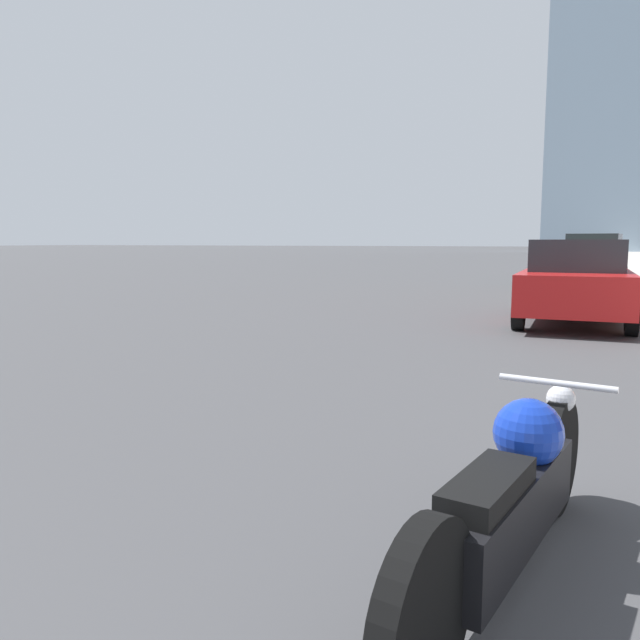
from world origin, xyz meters
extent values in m
cylinder|color=black|center=(3.86, 5.16, 0.33)|extent=(0.20, 0.66, 0.66)
cylinder|color=black|center=(3.58, 3.36, 0.33)|extent=(0.20, 0.66, 0.66)
cube|color=black|center=(3.72, 4.26, 0.34)|extent=(0.45, 1.40, 0.33)
sphere|color=#1433AD|center=(3.76, 4.53, 0.63)|extent=(0.33, 0.33, 0.33)
cube|color=black|center=(3.67, 3.97, 0.56)|extent=(0.31, 0.66, 0.10)
sphere|color=silver|center=(3.86, 5.19, 0.66)|extent=(0.16, 0.16, 0.16)
cylinder|color=silver|center=(3.84, 5.06, 0.77)|extent=(0.62, 0.13, 0.04)
cube|color=red|center=(3.53, 14.10, 0.66)|extent=(2.01, 4.34, 0.69)
cube|color=#23282D|center=(3.53, 14.10, 1.29)|extent=(1.66, 2.11, 0.57)
cylinder|color=black|center=(2.60, 15.40, 0.31)|extent=(0.22, 0.62, 0.62)
cylinder|color=black|center=(4.37, 15.46, 0.31)|extent=(0.22, 0.62, 0.62)
cylinder|color=black|center=(2.69, 12.75, 0.31)|extent=(0.22, 0.62, 0.62)
cylinder|color=black|center=(4.46, 12.81, 0.31)|extent=(0.22, 0.62, 0.62)
cube|color=#1E6B33|center=(3.60, 24.85, 0.72)|extent=(2.20, 4.34, 0.76)
cube|color=#23282D|center=(3.60, 24.85, 1.45)|extent=(1.75, 2.14, 0.70)
cylinder|color=black|center=(2.81, 26.22, 0.34)|extent=(0.25, 0.68, 0.67)
cylinder|color=black|center=(4.59, 26.08, 0.34)|extent=(0.25, 0.68, 0.67)
cylinder|color=black|center=(2.61, 23.62, 0.34)|extent=(0.25, 0.68, 0.67)
cylinder|color=black|center=(4.38, 23.48, 0.34)|extent=(0.25, 0.68, 0.67)
camera|label=1|loc=(4.06, 1.49, 1.54)|focal=35.00mm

